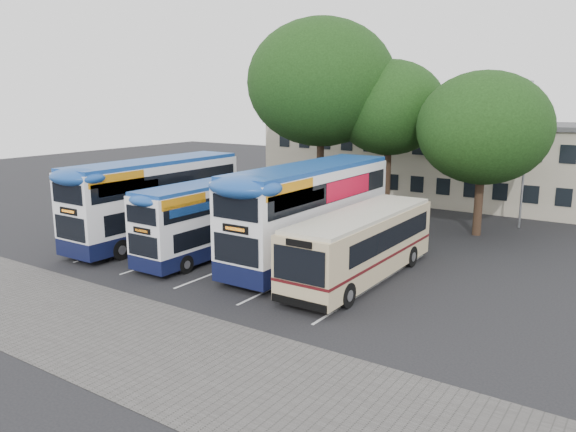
% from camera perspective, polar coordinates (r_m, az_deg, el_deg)
% --- Properties ---
extents(ground, '(120.00, 120.00, 0.00)m').
position_cam_1_polar(ground, '(22.84, -3.91, -8.80)').
color(ground, black).
rests_on(ground, ground).
extents(paving_strip, '(40.00, 6.00, 0.01)m').
position_cam_1_polar(paving_strip, '(20.87, -17.03, -11.39)').
color(paving_strip, '#595654').
rests_on(paving_strip, ground).
extents(bay_lines, '(14.12, 11.00, 0.01)m').
position_cam_1_polar(bay_lines, '(28.77, -3.70, -4.36)').
color(bay_lines, silver).
rests_on(bay_lines, ground).
extents(depot_building, '(32.40, 8.40, 6.20)m').
position_cam_1_polar(depot_building, '(46.00, 17.20, 5.32)').
color(depot_building, '#A59D85').
rests_on(depot_building, ground).
extents(lamp_post, '(0.25, 1.05, 9.06)m').
position_cam_1_polar(lamp_post, '(37.59, 23.01, 6.47)').
color(lamp_post, gray).
rests_on(lamp_post, ground).
extents(tree_left, '(10.12, 10.12, 13.34)m').
position_cam_1_polar(tree_left, '(39.12, 3.39, 13.36)').
color(tree_left, black).
rests_on(tree_left, ground).
extents(tree_mid, '(7.41, 7.41, 10.54)m').
position_cam_1_polar(tree_mid, '(38.61, 10.27, 10.75)').
color(tree_mid, black).
rests_on(tree_mid, ground).
extents(tree_right, '(7.68, 7.68, 9.61)m').
position_cam_1_polar(tree_right, '(34.57, 19.27, 8.43)').
color(tree_right, black).
rests_on(tree_right, ground).
extents(bus_dd_left, '(2.72, 11.22, 4.68)m').
position_cam_1_polar(bus_dd_left, '(32.49, -13.22, 1.90)').
color(bus_dd_left, '#0E1335').
rests_on(bus_dd_left, ground).
extents(bus_dd_mid, '(2.26, 9.31, 3.88)m').
position_cam_1_polar(bus_dd_mid, '(29.15, -7.73, 0.09)').
color(bus_dd_mid, '#0E1335').
rests_on(bus_dd_mid, ground).
extents(bus_dd_right, '(2.82, 11.64, 4.85)m').
position_cam_1_polar(bus_dd_right, '(27.75, 2.32, 0.72)').
color(bus_dd_right, '#0E1335').
rests_on(bus_dd_right, ground).
extents(bus_single, '(2.63, 10.33, 3.08)m').
position_cam_1_polar(bus_single, '(25.44, 7.54, -2.56)').
color(bus_single, '#CAB487').
rests_on(bus_single, ground).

